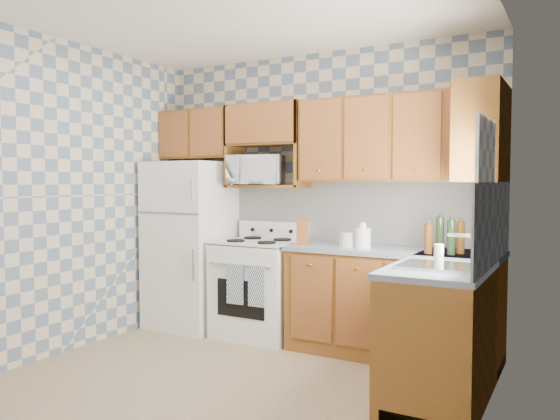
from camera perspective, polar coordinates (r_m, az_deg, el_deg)
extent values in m
plane|color=#7F6851|center=(4.13, -5.99, -18.09)|extent=(3.40, 3.40, 0.00)
cube|color=slate|center=(5.24, 4.05, 1.53)|extent=(3.40, 0.02, 2.70)
cube|color=slate|center=(3.19, 19.70, 0.42)|extent=(0.02, 3.20, 2.70)
cube|color=white|center=(5.08, 8.09, -0.23)|extent=(2.60, 0.02, 0.56)
cube|color=white|center=(3.99, 21.41, -1.28)|extent=(0.02, 1.60, 0.56)
cube|color=white|center=(5.65, -9.32, -3.58)|extent=(0.75, 0.70, 1.68)
cube|color=white|center=(5.28, -2.18, -8.30)|extent=(0.76, 0.65, 0.90)
cube|color=silver|center=(5.21, -2.19, -3.38)|extent=(0.76, 0.65, 0.02)
cube|color=white|center=(5.43, -0.68, -2.11)|extent=(0.76, 0.08, 0.17)
cube|color=navy|center=(5.00, -4.73, -7.76)|extent=(0.17, 0.02, 0.36)
cube|color=navy|center=(4.88, -2.45, -8.02)|extent=(0.17, 0.02, 0.36)
cube|color=brown|center=(4.77, 11.58, -9.69)|extent=(1.75, 0.60, 0.88)
cube|color=brown|center=(4.16, 17.17, -11.66)|extent=(0.60, 1.60, 0.88)
cube|color=slate|center=(4.69, 11.62, -4.21)|extent=(1.77, 0.63, 0.04)
cube|color=slate|center=(4.07, 17.20, -5.38)|extent=(0.63, 1.60, 0.04)
cube|color=brown|center=(4.80, 12.25, 7.31)|extent=(1.75, 0.33, 0.74)
cube|color=brown|center=(5.79, -8.38, 7.78)|extent=(0.82, 0.33, 0.50)
cube|color=brown|center=(4.46, 20.37, 7.52)|extent=(0.33, 0.70, 0.74)
cube|color=brown|center=(5.31, -1.30, 2.47)|extent=(0.80, 0.33, 0.03)
imported|color=white|center=(5.31, -2.52, 4.19)|extent=(0.60, 0.49, 0.29)
cube|color=#B7B7BC|center=(3.73, 16.16, -5.73)|extent=(0.48, 0.40, 0.03)
cube|color=silver|center=(3.63, 20.66, 2.28)|extent=(0.02, 0.66, 0.86)
cylinder|color=black|center=(4.47, 16.36, -2.51)|extent=(0.06, 0.06, 0.29)
cylinder|color=black|center=(4.39, 17.46, -2.75)|extent=(0.06, 0.06, 0.27)
cylinder|color=#4F2C0D|center=(4.48, 18.35, -2.78)|extent=(0.06, 0.06, 0.25)
cylinder|color=#4F2C0D|center=(4.41, 15.24, -2.94)|extent=(0.06, 0.06, 0.23)
cube|color=brown|center=(4.85, 2.38, -2.34)|extent=(0.13, 0.13, 0.23)
cylinder|color=white|center=(4.66, 8.65, -2.93)|extent=(0.13, 0.13, 0.17)
cylinder|color=beige|center=(3.58, 16.25, -4.80)|extent=(0.06, 0.06, 0.17)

